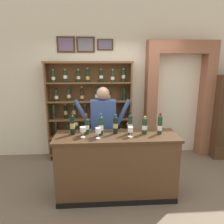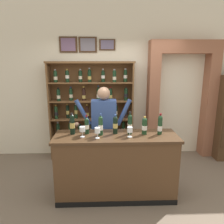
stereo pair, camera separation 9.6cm
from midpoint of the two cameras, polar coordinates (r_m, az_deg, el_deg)
The scene contains 16 objects.
ground_plane at distance 3.62m, azimuth 3.80°, elevation -21.32°, with size 14.00×14.00×0.02m, color #6B5B4C.
back_wall at distance 4.67m, azimuth 2.03°, elevation 9.30°, with size 12.00×0.19×3.43m.
wine_shelf at distance 4.51m, azimuth -4.90°, elevation 1.01°, with size 1.77×0.31×2.06m.
archway_doorway at distance 4.87m, azimuth 18.35°, elevation 4.56°, with size 1.44×0.45×2.47m.
tasting_counter at distance 3.35m, azimuth 1.92°, elevation -14.28°, with size 1.83×0.59×0.99m.
shopkeeper at distance 3.67m, azimuth -1.44°, elevation -2.95°, with size 0.99×0.22×1.64m.
tasting_bottle_grappa at distance 3.19m, azimuth -9.80°, elevation -3.15°, with size 0.07×0.07×0.32m.
tasting_bottle_riserva at distance 3.19m, azimuth -5.96°, elevation -3.63°, with size 0.07×0.07×0.29m.
tasting_bottle_brunello at distance 3.12m, azimuth -2.19°, elevation -3.59°, with size 0.07×0.07×0.32m.
tasting_bottle_prosecco at distance 3.18m, azimuth 1.76°, elevation -3.36°, with size 0.07×0.07×0.30m.
tasting_bottle_chianti at distance 3.18m, azimuth 5.70°, elevation -3.22°, with size 0.07×0.07×0.34m.
tasting_bottle_vin_santo at distance 3.20m, azimuth 9.58°, elevation -3.65°, with size 0.08×0.08×0.27m.
tasting_bottle_super_tuscan at distance 3.24m, azimuth 13.60°, elevation -3.39°, with size 0.07×0.07×0.32m.
wine_glass_left at distance 3.07m, azimuth -7.07°, elevation -4.73°, with size 0.08×0.08×0.15m.
wine_glass_right at distance 3.06m, azimuth 5.71°, elevation -4.83°, with size 0.08×0.08×0.15m.
wine_glass_center at distance 3.00m, azimuth -3.04°, elevation -5.10°, with size 0.08×0.08×0.16m.
Camera 2 is at (-0.28, -2.96, 2.04)m, focal length 34.05 mm.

